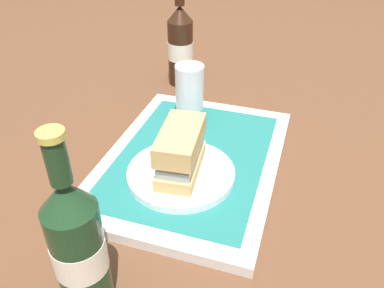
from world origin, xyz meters
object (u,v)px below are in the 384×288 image
(sandwich, at_px, (179,149))
(second_bottle, at_px, (78,246))
(beer_glass, at_px, (190,91))
(beer_bottle, at_px, (180,45))
(plate, at_px, (180,173))

(sandwich, bearing_deg, second_bottle, 165.96)
(sandwich, relative_size, beer_glass, 1.09)
(sandwich, distance_m, second_bottle, 0.26)
(beer_bottle, bearing_deg, second_bottle, -171.20)
(plate, relative_size, second_bottle, 0.71)
(plate, bearing_deg, sandwich, 6.11)
(plate, xyz_separation_m, sandwich, (0.00, 0.00, 0.05))
(sandwich, xyz_separation_m, beer_bottle, (0.40, 0.14, 0.03))
(plate, relative_size, beer_bottle, 0.71)
(beer_glass, xyz_separation_m, beer_bottle, (0.21, 0.09, 0.01))
(beer_bottle, xyz_separation_m, second_bottle, (-0.65, -0.10, 0.00))
(beer_bottle, bearing_deg, sandwich, -160.94)
(sandwich, relative_size, second_bottle, 0.51)
(plate, distance_m, beer_glass, 0.21)
(beer_bottle, bearing_deg, beer_glass, -155.88)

